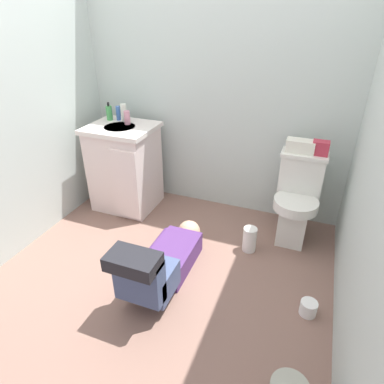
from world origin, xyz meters
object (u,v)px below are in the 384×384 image
Objects in this scene: bottle_blue at (118,113)px; toilet_paper_roll at (308,308)px; faucet at (128,116)px; bottle_pink at (127,118)px; person_plumber at (162,262)px; bottle_white at (124,113)px; soap_dispenser at (109,113)px; toilet at (297,200)px; toiletry_bag at (321,148)px; tissue_box at (300,146)px; paper_towel_roll at (250,239)px; vanity_cabinet at (125,167)px.

toilet_paper_roll is at bearing -26.05° from bottle_blue.
faucet is 0.82× the size of bottle_pink.
bottle_blue reaches higher than person_plumber.
toilet_paper_roll is at bearing -26.54° from bottle_white.
soap_dispenser is (-0.19, -0.02, 0.02)m from faucet.
soap_dispenser is 2.35m from toilet_paper_roll.
bottle_blue reaches higher than toilet.
toilet_paper_roll is (1.99, -0.91, -0.84)m from soap_dispenser.
person_plumber is at bearing -176.13° from toilet_paper_roll.
toiletry_bag is at bearing 47.23° from person_plumber.
tissue_box is 1.52m from bottle_pink.
bottle_pink is 1.52m from paper_towel_roll.
faucet is at bearing 179.68° from toiletry_bag.
tissue_box reaches higher than toilet_paper_roll.
bottle_white is at bearing 179.89° from toiletry_bag.
vanity_cabinet is at bearing -174.97° from tissue_box.
toiletry_bag is at bearing -0.52° from bottle_blue.
paper_towel_roll is (0.51, 0.58, -0.07)m from person_plumber.
soap_dispenser is at bearing 146.90° from vanity_cabinet.
vanity_cabinet is at bearing -53.74° from bottle_blue.
soap_dispenser reaches higher than bottle_pink.
tissue_box is at bearing 2.46° from bottle_pink.
toilet is 4.52× the size of soap_dispenser.
vanity_cabinet is 1.36m from paper_towel_roll.
soap_dispenser is (-1.79, 0.08, 0.52)m from toilet.
toilet reaches higher than paper_towel_roll.
toilet is 0.46m from toiletry_bag.
paper_towel_roll is at bearing 134.87° from toilet_paper_roll.
person_plumber is 1.56m from soap_dispenser.
soap_dispenser is 1.03× the size of bottle_white.
soap_dispenser is 1.73m from paper_towel_roll.
paper_towel_roll is (1.26, -0.34, -0.77)m from bottle_pink.
toilet_paper_roll is at bearing -83.70° from toiletry_bag.
bottle_blue reaches higher than faucet.
toilet_paper_roll is at bearing -27.22° from faucet.
bottle_pink is at bearing -29.82° from bottle_blue.
toiletry_bag is at bearing 0.00° from tissue_box.
bottle_white is (-1.64, 0.09, 0.53)m from toilet.
soap_dispenser is at bearing -179.66° from tissue_box.
toiletry_bag is 1.19m from toilet_paper_roll.
toilet is 0.91m from toilet_paper_roll.
tissue_box is 1.37× the size of bottle_white.
soap_dispenser is at bearing -179.68° from toiletry_bag.
toiletry_bag is (1.70, -0.01, -0.06)m from faucet.
toilet_paper_roll is (1.85, -0.92, -0.85)m from bottle_white.
faucet is 2.19m from toilet_paper_roll.
vanity_cabinet is at bearing -113.22° from bottle_pink.
toilet reaches higher than toilet_paper_roll.
vanity_cabinet is at bearing -178.35° from toilet.
toilet is 0.70× the size of person_plumber.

